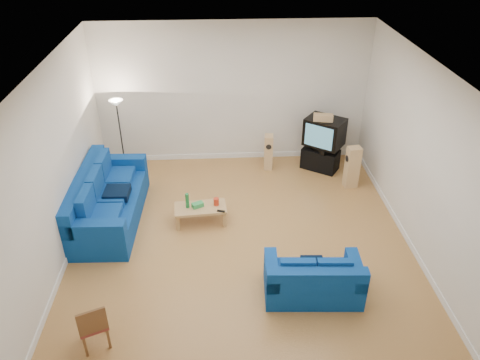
{
  "coord_description": "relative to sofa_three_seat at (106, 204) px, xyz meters",
  "views": [
    {
      "loc": [
        -0.4,
        -6.56,
        5.35
      ],
      "look_at": [
        0.0,
        0.4,
        1.1
      ],
      "focal_mm": 35.0,
      "sensor_mm": 36.0,
      "label": 1
    }
  ],
  "objects": [
    {
      "name": "room",
      "position": [
        2.52,
        -0.9,
        1.18
      ],
      "size": [
        6.01,
        6.51,
        3.21
      ],
      "color": "brown",
      "rests_on": "ground"
    },
    {
      "name": "sofa_three_seat",
      "position": [
        0.0,
        0.0,
        0.0
      ],
      "size": [
        1.17,
        2.56,
        0.97
      ],
      "rotation": [
        0.0,
        0.0,
        -1.6
      ],
      "color": "navy",
      "rests_on": "ground"
    },
    {
      "name": "sofa_loveseat",
      "position": [
        3.55,
        -2.21,
        -0.08
      ],
      "size": [
        1.52,
        0.91,
        0.74
      ],
      "rotation": [
        0.0,
        0.0,
        -0.06
      ],
      "color": "navy",
      "rests_on": "ground"
    },
    {
      "name": "coffee_table",
      "position": [
        1.79,
        -0.2,
        -0.06
      ],
      "size": [
        1.0,
        0.55,
        0.35
      ],
      "rotation": [
        0.0,
        0.0,
        0.07
      ],
      "color": "tan",
      "rests_on": "ground"
    },
    {
      "name": "bottle",
      "position": [
        1.55,
        -0.2,
        0.14
      ],
      "size": [
        0.09,
        0.09,
        0.3
      ],
      "primitive_type": "cylinder",
      "rotation": [
        0.0,
        0.0,
        0.37
      ],
      "color": "#197233",
      "rests_on": "coffee_table"
    },
    {
      "name": "tissue_box",
      "position": [
        1.74,
        -0.19,
        0.03
      ],
      "size": [
        0.24,
        0.2,
        0.09
      ],
      "primitive_type": "cube",
      "rotation": [
        0.0,
        0.0,
        0.46
      ],
      "color": "green",
      "rests_on": "coffee_table"
    },
    {
      "name": "red_canister",
      "position": [
        2.09,
        -0.15,
        0.06
      ],
      "size": [
        0.11,
        0.11,
        0.14
      ],
      "primitive_type": "cylinder",
      "rotation": [
        0.0,
        0.0,
        0.1
      ],
      "color": "red",
      "rests_on": "coffee_table"
    },
    {
      "name": "remote",
      "position": [
        2.17,
        -0.37,
        -0.0
      ],
      "size": [
        0.15,
        0.09,
        0.02
      ],
      "primitive_type": "cube",
      "rotation": [
        0.0,
        0.0,
        -0.33
      ],
      "color": "black",
      "rests_on": "coffee_table"
    },
    {
      "name": "tv_stand",
      "position": [
        4.47,
        1.72,
        -0.12
      ],
      "size": [
        0.91,
        0.81,
        0.49
      ],
      "primitive_type": "cube",
      "rotation": [
        0.0,
        0.0,
        -0.59
      ],
      "color": "black",
      "rests_on": "ground"
    },
    {
      "name": "av_receiver",
      "position": [
        4.5,
        1.68,
        0.17
      ],
      "size": [
        0.52,
        0.55,
        0.1
      ],
      "primitive_type": "cube",
      "rotation": [
        0.0,
        0.0,
        -1.01
      ],
      "color": "black",
      "rests_on": "tv_stand"
    },
    {
      "name": "television",
      "position": [
        4.52,
        1.76,
        0.53
      ],
      "size": [
        1.0,
        0.95,
        0.62
      ],
      "rotation": [
        0.0,
        0.0,
        -0.64
      ],
      "color": "black",
      "rests_on": "av_receiver"
    },
    {
      "name": "centre_speaker",
      "position": [
        4.44,
        1.68,
        0.92
      ],
      "size": [
        0.44,
        0.24,
        0.15
      ],
      "primitive_type": "cube",
      "rotation": [
        0.0,
        0.0,
        -0.19
      ],
      "color": "tan",
      "rests_on": "television"
    },
    {
      "name": "speaker_left",
      "position": [
        3.29,
        1.8,
        0.05
      ],
      "size": [
        0.22,
        0.27,
        0.82
      ],
      "rotation": [
        0.0,
        0.0,
        -0.11
      ],
      "color": "tan",
      "rests_on": "ground"
    },
    {
      "name": "speaker_right",
      "position": [
        4.97,
        0.93,
        0.1
      ],
      "size": [
        0.31,
        0.25,
        0.93
      ],
      "rotation": [
        0.0,
        0.0,
        -1.45
      ],
      "color": "tan",
      "rests_on": "ground"
    },
    {
      "name": "floor_lamp",
      "position": [
        0.07,
        1.8,
        1.07
      ],
      "size": [
        0.3,
        0.3,
        1.73
      ],
      "color": "black",
      "rests_on": "ground"
    },
    {
      "name": "dining_chair",
      "position": [
        0.4,
        -3.02,
        0.08
      ],
      "size": [
        0.5,
        0.5,
        0.79
      ],
      "rotation": [
        0.0,
        0.0,
        0.39
      ],
      "color": "brown",
      "rests_on": "ground"
    }
  ]
}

